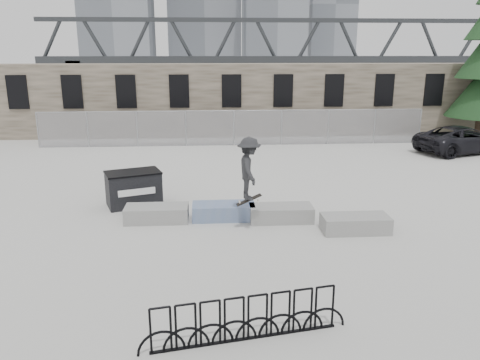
# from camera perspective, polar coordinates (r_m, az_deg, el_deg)

# --- Properties ---
(ground) EXTENTS (120.00, 120.00, 0.00)m
(ground) POSITION_cam_1_polar(r_m,az_deg,el_deg) (15.13, 1.82, -4.90)
(ground) COLOR beige
(ground) RESTS_ON ground
(stone_wall) EXTENTS (36.00, 2.58, 4.50)m
(stone_wall) POSITION_cam_1_polar(r_m,az_deg,el_deg) (30.54, -1.15, 9.78)
(stone_wall) COLOR brown
(stone_wall) RESTS_ON ground
(chainlink_fence) EXTENTS (22.06, 0.06, 2.02)m
(chainlink_fence) POSITION_cam_1_polar(r_m,az_deg,el_deg) (26.99, -0.76, 6.43)
(chainlink_fence) COLOR gray
(chainlink_fence) RESTS_ON ground
(planter_far_left) EXTENTS (2.00, 0.90, 0.50)m
(planter_far_left) POSITION_cam_1_polar(r_m,az_deg,el_deg) (15.19, -10.12, -3.98)
(planter_far_left) COLOR gray
(planter_far_left) RESTS_ON ground
(planter_center_left) EXTENTS (2.00, 0.90, 0.50)m
(planter_center_left) POSITION_cam_1_polar(r_m,az_deg,el_deg) (15.18, -2.01, -3.75)
(planter_center_left) COLOR #325496
(planter_center_left) RESTS_ON ground
(planter_center_right) EXTENTS (2.00, 0.90, 0.50)m
(planter_center_right) POSITION_cam_1_polar(r_m,az_deg,el_deg) (15.04, 5.02, -3.98)
(planter_center_right) COLOR gray
(planter_center_right) RESTS_ON ground
(planter_offset) EXTENTS (2.00, 0.90, 0.50)m
(planter_offset) POSITION_cam_1_polar(r_m,az_deg,el_deg) (14.52, 13.88, -5.11)
(planter_offset) COLOR gray
(planter_offset) RESTS_ON ground
(dumpster) EXTENTS (2.12, 1.69, 1.22)m
(dumpster) POSITION_cam_1_polar(r_m,az_deg,el_deg) (16.80, -12.84, -0.99)
(dumpster) COLOR black
(dumpster) RESTS_ON ground
(bike_rack) EXTENTS (3.98, 0.78, 0.90)m
(bike_rack) POSITION_cam_1_polar(r_m,az_deg,el_deg) (9.08, 0.74, -16.59)
(bike_rack) COLOR black
(bike_rack) RESTS_ON ground
(truss_bridge) EXTENTS (70.00, 3.00, 9.80)m
(truss_bridge) POSITION_cam_1_polar(r_m,az_deg,el_deg) (70.06, 5.75, 14.43)
(truss_bridge) COLOR #2D3033
(truss_bridge) RESTS_ON ground
(suv) EXTENTS (5.62, 3.80, 1.43)m
(suv) POSITION_cam_1_polar(r_m,az_deg,el_deg) (27.71, 25.46, 4.50)
(suv) COLOR black
(suv) RESTS_ON ground
(skateboarder) EXTENTS (0.78, 1.26, 2.06)m
(skateboarder) POSITION_cam_1_polar(r_m,az_deg,el_deg) (13.75, 1.11, 1.38)
(skateboarder) COLOR #262729
(skateboarder) RESTS_ON ground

